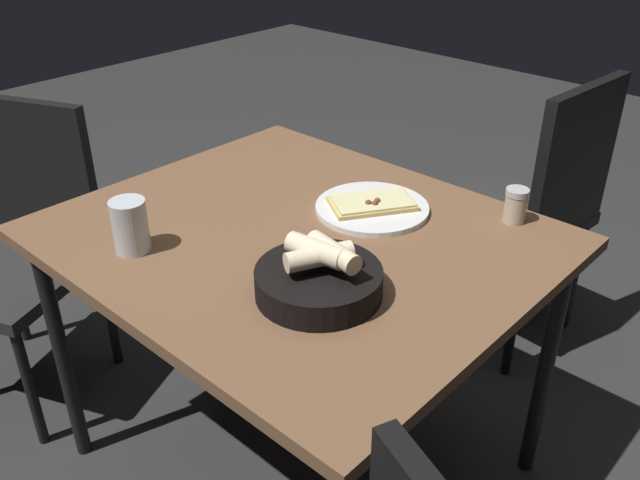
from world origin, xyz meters
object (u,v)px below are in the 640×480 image
(chair_near, at_px, (19,236))
(chair_spare, at_px, (533,201))
(bread_basket, at_px, (319,278))
(dining_table, at_px, (298,255))
(beer_glass, at_px, (131,229))
(pizza_plate, at_px, (372,207))
(pepper_shaker, at_px, (515,207))

(chair_near, xyz_separation_m, chair_spare, (-1.04, -1.21, 0.02))
(bread_basket, bearing_deg, dining_table, -36.32)
(bread_basket, height_order, beer_glass, bread_basket)
(dining_table, height_order, chair_spare, chair_spare)
(dining_table, xyz_separation_m, beer_glass, (0.21, 0.30, 0.12))
(pizza_plate, bearing_deg, dining_table, 73.81)
(pizza_plate, bearing_deg, chair_near, 27.50)
(pizza_plate, bearing_deg, pepper_shaker, -146.93)
(beer_glass, distance_m, chair_spare, 1.30)
(chair_spare, bearing_deg, beer_glass, 73.32)
(beer_glass, bearing_deg, chair_spare, -106.68)
(beer_glass, bearing_deg, chair_near, -1.17)
(pizza_plate, height_order, chair_near, chair_near)
(beer_glass, height_order, chair_near, chair_near)
(pizza_plate, xyz_separation_m, chair_near, (0.94, 0.49, -0.24))
(chair_spare, bearing_deg, pepper_shaker, 109.36)
(bread_basket, height_order, chair_near, chair_near)
(bread_basket, xyz_separation_m, chair_near, (1.09, 0.14, -0.27))
(pizza_plate, relative_size, chair_spare, 0.30)
(dining_table, bearing_deg, bread_basket, 143.68)
(pepper_shaker, distance_m, chair_near, 1.43)
(pizza_plate, distance_m, bread_basket, 0.39)
(pizza_plate, height_order, beer_glass, beer_glass)
(pizza_plate, xyz_separation_m, beer_glass, (0.27, 0.51, 0.04))
(pepper_shaker, relative_size, chair_near, 0.09)
(dining_table, bearing_deg, chair_near, 18.10)
(pepper_shaker, distance_m, chair_spare, 0.61)
(dining_table, distance_m, pizza_plate, 0.22)
(pizza_plate, relative_size, chair_near, 0.31)
(beer_glass, distance_m, chair_near, 0.73)
(pizza_plate, relative_size, beer_glass, 2.32)
(bread_basket, distance_m, beer_glass, 0.45)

